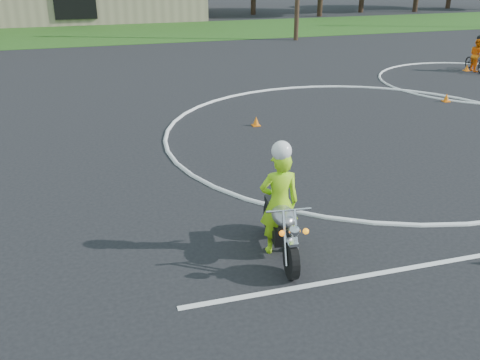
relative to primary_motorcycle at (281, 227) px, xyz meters
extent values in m
plane|color=black|center=(4.93, 2.94, -0.56)|extent=(120.00, 120.00, 0.00)
cube|color=#1E4714|center=(4.93, 29.94, -0.55)|extent=(120.00, 10.00, 0.02)
torus|color=silver|center=(4.93, 5.94, -0.55)|extent=(12.12, 12.12, 0.12)
torus|color=silver|center=(12.93, 10.94, -0.55)|extent=(8.10, 8.10, 0.10)
cube|color=silver|center=(1.93, -1.06, -0.55)|extent=(8.00, 0.12, 0.01)
cylinder|color=black|center=(-0.08, -0.72, -0.23)|extent=(0.20, 0.67, 0.66)
cylinder|color=black|center=(0.09, 0.81, -0.23)|extent=(0.20, 0.67, 0.66)
cube|color=black|center=(0.01, 0.10, -0.12)|extent=(0.37, 0.63, 0.33)
ellipsoid|color=#9A9A9F|center=(-0.02, -0.12, 0.30)|extent=(0.47, 0.74, 0.31)
cube|color=black|center=(0.04, 0.42, 0.25)|extent=(0.36, 0.69, 0.11)
cylinder|color=silver|center=(-0.17, -0.62, 0.15)|extent=(0.09, 0.40, 0.88)
cylinder|color=silver|center=(0.02, -0.64, 0.15)|extent=(0.09, 0.40, 0.88)
cube|color=silver|center=(-0.09, -0.74, 0.12)|extent=(0.18, 0.26, 0.05)
cylinder|color=silver|center=(-0.05, -0.45, 0.56)|extent=(0.77, 0.12, 0.04)
sphere|color=silver|center=(-0.10, -0.83, 0.37)|extent=(0.20, 0.20, 0.20)
sphere|color=orange|center=(-0.29, -0.79, 0.34)|extent=(0.10, 0.10, 0.10)
sphere|color=orange|center=(0.10, -0.83, 0.34)|extent=(0.10, 0.10, 0.10)
cylinder|color=silver|center=(0.23, 0.51, -0.23)|extent=(0.18, 0.88, 0.09)
imported|color=#9FE618|center=(0.00, 0.14, 0.41)|extent=(0.76, 0.54, 1.94)
sphere|color=white|center=(0.00, 0.09, 1.41)|extent=(0.35, 0.35, 0.35)
imported|color=black|center=(14.26, 12.75, -0.12)|extent=(0.84, 1.76, 0.89)
imported|color=orange|center=(14.26, 12.75, 0.18)|extent=(0.66, 0.79, 1.48)
sphere|color=black|center=(14.26, 12.75, 0.94)|extent=(0.26, 0.26, 0.26)
cone|color=orange|center=(9.60, 8.43, -0.41)|extent=(0.22, 0.22, 0.30)
cube|color=orange|center=(9.60, 8.43, -0.55)|extent=(0.24, 0.24, 0.03)
cone|color=orange|center=(13.95, 12.90, -0.41)|extent=(0.22, 0.22, 0.30)
cube|color=orange|center=(13.95, 12.90, -0.55)|extent=(0.24, 0.24, 0.03)
cone|color=orange|center=(2.00, 7.57, -0.41)|extent=(0.22, 0.22, 0.30)
cube|color=orange|center=(2.00, 7.57, -0.55)|extent=(0.24, 0.24, 0.03)
cylinder|color=#382619|center=(2.93, 37.94, 0.88)|extent=(0.44, 0.44, 2.88)
camera|label=1|loc=(-3.06, -7.81, 4.48)|focal=40.00mm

